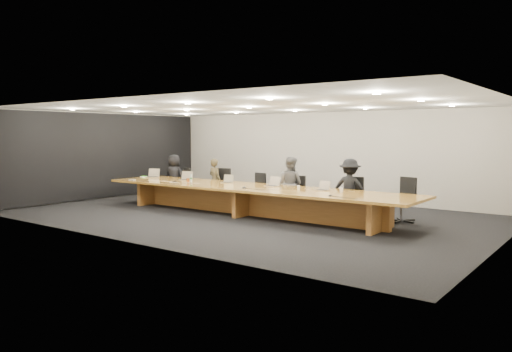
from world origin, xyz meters
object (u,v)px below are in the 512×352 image
Objects in this scene: chair_right at (353,197)px; person_a at (174,177)px; chair_mid_left at (255,190)px; water_bottle at (191,178)px; paper_cup_far at (341,190)px; chair_far_right at (402,199)px; laptop_e at (322,186)px; chair_mid_right at (295,194)px; laptop_a at (152,173)px; paper_cup_near at (299,187)px; chair_far_left at (181,183)px; laptop_d at (272,181)px; av_box at (132,180)px; mic_right at (330,195)px; laptop_c at (227,179)px; person_b at (215,181)px; laptop_b at (185,176)px; person_d at (350,188)px; mic_center at (244,187)px; amber_mug at (188,180)px; conference_table at (249,195)px; chair_left at (220,186)px; mic_left at (175,182)px; person_c at (290,184)px.

person_a is at bearing 170.89° from chair_right.
water_bottle is at bearing -127.06° from chair_mid_left.
paper_cup_far is at bearing -7.81° from chair_mid_left.
chair_far_right reaches higher than laptop_e.
chair_mid_right is 4.83m from laptop_a.
laptop_e is 0.63m from paper_cup_near.
chair_far_left is at bearing 42.69° from laptop_a.
laptop_d is (4.54, 0.04, -0.01)m from laptop_a.
av_box is 6.49m from mic_right.
paper_cup_far reaches higher than paper_cup_near.
laptop_d reaches higher than water_bottle.
paper_cup_near is 1.55m from mic_right.
laptop_c is 1.54m from laptop_d.
person_a is at bearing 178.06° from laptop_e.
laptop_e is (5.92, -0.83, 0.15)m from person_a.
paper_cup_near is at bearing 179.87° from paper_cup_far.
laptop_b is at bearing 81.85° from person_b.
person_d is 4.94m from laptop_b.
laptop_a is at bearing 158.48° from laptop_b.
person_d is at bearing 37.20° from mic_center.
laptop_a reaches higher than amber_mug.
chair_right is at bearing 18.68° from chair_far_left.
chair_far_left is 1.00× the size of chair_right.
laptop_a is at bearing 175.36° from conference_table.
laptop_a is 6.05m from laptop_e.
laptop_b is at bearing -122.16° from chair_left.
chair_far_left is 2.04m from mic_left.
laptop_c is at bearing -175.29° from laptop_e.
laptop_c is 1.50m from mic_left.
laptop_d is (4.15, -0.85, 0.36)m from chair_far_left.
laptop_c is at bearing 155.35° from person_a.
person_b is 2.04m from laptop_a.
person_a is at bearing 159.39° from mic_center.
conference_table is at bearing -165.08° from laptop_e.
person_c is (4.48, -0.01, 0.02)m from person_a.
chair_mid_left is 3.65m from av_box.
person_b is 2.86m from laptop_d.
paper_cup_near is (3.39, -0.95, 0.25)m from chair_left.
mic_center reaches higher than mic_left.
conference_table is 2.58m from person_b.
person_b is 2.92m from mic_center.
chair_far_right reaches higher than water_bottle.
water_bottle is at bearing 109.97° from person_b.
water_bottle reaches higher than mic_left.
person_c is 1.78m from laptop_c.
chair_mid_left is at bearing 174.74° from chair_mid_right.
person_d is at bearing -153.37° from chair_right.
mic_center is at bearing -33.81° from laptop_a.
mic_center is at bearing -152.59° from laptop_e.
chair_right is 6.48m from laptop_a.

